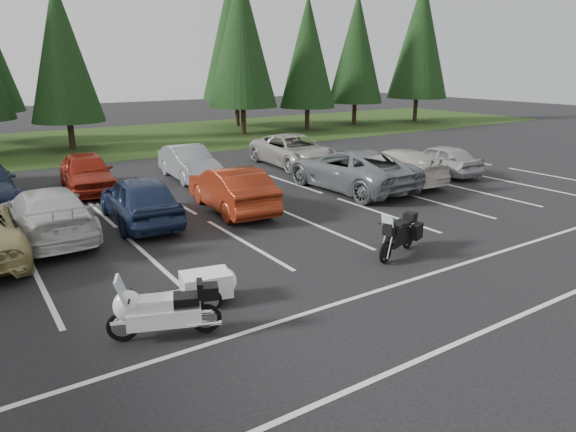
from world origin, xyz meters
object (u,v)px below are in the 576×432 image
(car_near_5, at_px, (231,189))
(car_far_3, at_px, (189,163))
(car_near_4, at_px, (140,199))
(car_near_6, at_px, (350,169))
(car_near_7, at_px, (396,166))
(cargo_trailer, at_px, (206,287))
(car_near_3, at_px, (48,213))
(touring_motorcycle, at_px, (164,306))
(car_far_2, at_px, (87,172))
(car_far_4, at_px, (294,151))
(adventure_motorcycle, at_px, (398,232))
(car_near_8, at_px, (440,159))

(car_near_5, xyz_separation_m, car_far_3, (0.79, 5.59, -0.04))
(car_near_4, distance_m, car_far_3, 6.59)
(car_near_6, height_order, car_near_7, car_near_6)
(car_near_5, distance_m, cargo_trailer, 7.27)
(car_near_3, relative_size, touring_motorcycle, 2.22)
(cargo_trailer, bearing_deg, car_far_2, 99.76)
(car_near_3, height_order, car_far_4, car_far_4)
(car_near_5, height_order, adventure_motorcycle, car_near_5)
(car_near_6, distance_m, car_far_3, 7.19)
(car_near_3, bearing_deg, car_near_7, 178.02)
(cargo_trailer, bearing_deg, touring_motorcycle, -132.63)
(car_near_4, relative_size, car_far_4, 0.83)
(car_far_4, distance_m, adventure_motorcycle, 12.86)
(car_near_7, height_order, cargo_trailer, car_near_7)
(car_far_3, height_order, cargo_trailer, car_far_3)
(touring_motorcycle, bearing_deg, car_near_4, 96.53)
(car_near_6, relative_size, cargo_trailer, 4.04)
(car_near_6, distance_m, car_near_8, 5.42)
(car_far_4, distance_m, cargo_trailer, 15.54)
(adventure_motorcycle, bearing_deg, car_far_4, 48.71)
(adventure_motorcycle, bearing_deg, car_near_6, 39.80)
(car_near_3, distance_m, car_far_3, 8.48)
(car_far_4, bearing_deg, adventure_motorcycle, -108.25)
(car_near_3, distance_m, car_far_2, 5.90)
(car_near_8, height_order, car_far_3, car_far_3)
(car_near_5, distance_m, car_far_4, 8.45)
(car_near_4, xyz_separation_m, car_near_7, (11.11, -0.25, -0.06))
(car_near_4, distance_m, car_far_2, 5.46)
(car_near_6, relative_size, car_near_8, 1.46)
(car_far_4, bearing_deg, cargo_trailer, -127.60)
(touring_motorcycle, bearing_deg, car_far_2, 104.34)
(car_near_6, bearing_deg, car_far_2, -33.05)
(car_near_4, height_order, cargo_trailer, car_near_4)
(car_far_2, distance_m, cargo_trailer, 11.92)
(car_near_3, bearing_deg, car_near_6, 178.36)
(car_far_3, bearing_deg, car_near_3, -138.26)
(car_near_7, height_order, car_far_4, car_far_4)
(car_near_4, xyz_separation_m, adventure_motorcycle, (4.76, -6.70, -0.13))
(car_near_3, height_order, car_near_7, car_near_3)
(car_near_3, xyz_separation_m, car_near_5, (5.86, -0.32, 0.02))
(car_far_3, xyz_separation_m, cargo_trailer, (-4.61, -11.76, -0.39))
(car_near_3, height_order, touring_motorcycle, car_near_3)
(car_near_7, xyz_separation_m, car_far_3, (-7.18, 5.54, 0.00))
(car_near_7, height_order, adventure_motorcycle, car_near_7)
(car_near_8, bearing_deg, car_far_2, -16.25)
(car_near_8, distance_m, cargo_trailer, 16.06)
(car_far_3, distance_m, touring_motorcycle, 13.98)
(car_far_2, xyz_separation_m, car_far_4, (9.90, -0.19, 0.01))
(car_near_7, bearing_deg, car_near_5, 3.80)
(car_near_7, xyz_separation_m, adventure_motorcycle, (-6.34, -6.45, -0.07))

